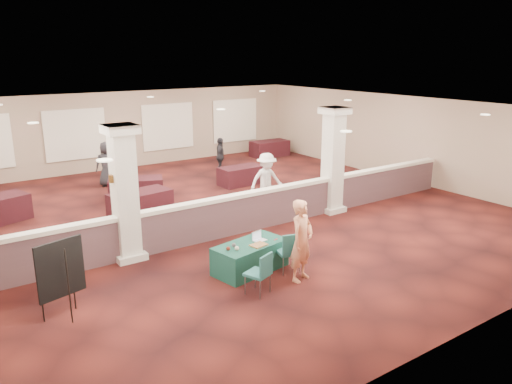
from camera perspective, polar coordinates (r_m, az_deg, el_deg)
ground at (r=15.06m, az=-3.82°, el=-2.73°), size 16.00×16.00×0.00m
wall_back at (r=21.79m, az=-14.87°, el=6.85°), size 16.00×0.04×3.20m
wall_front at (r=9.02m, az=23.31°, el=-6.03°), size 16.00×0.04×3.20m
wall_right at (r=19.87m, az=16.39°, el=5.93°), size 0.04×16.00×3.20m
ceiling at (r=14.38m, az=-4.05°, el=9.47°), size 16.00×16.00×0.02m
partition_wall at (r=13.68m, az=-0.62°, el=-2.10°), size 15.60×0.28×1.10m
column_left at (r=11.85m, az=-14.79°, el=-0.04°), size 0.72×0.72×3.20m
column_right at (r=15.23m, az=8.78°, el=3.72°), size 0.72×0.72×3.20m
sconce_left at (r=11.68m, az=-16.20°, el=1.46°), size 0.12×0.12×0.18m
sconce_right at (r=11.86m, az=-13.64°, el=1.86°), size 0.12×0.12×0.18m
near_table at (r=11.26m, az=-0.67°, el=-7.42°), size 1.80×1.13×0.64m
conf_chair_main at (r=11.09m, az=3.89°, el=-6.53°), size 0.58×0.58×0.94m
conf_chair_side at (r=10.12m, az=0.59°, el=-8.95°), size 0.57×0.57×0.89m
easel_board at (r=9.72m, az=-21.44°, el=-8.28°), size 0.88×0.52×1.53m
woman at (r=10.66m, az=5.24°, el=-5.55°), size 0.75×0.61×1.79m
far_table_front_center at (r=15.37m, az=-13.08°, el=-1.29°), size 1.92×1.15×0.73m
far_table_front_right at (r=18.54m, az=-1.70°, el=1.91°), size 1.69×0.88×0.67m
far_table_back_center at (r=17.13m, az=-13.55°, el=0.38°), size 1.96×1.47×0.71m
far_table_back_right at (r=23.72m, az=1.57°, el=5.01°), size 1.81×0.94×0.72m
attendee_a at (r=17.73m, az=-14.76°, el=2.43°), size 0.91×0.87×1.69m
attendee_b at (r=15.67m, az=1.21°, el=1.35°), size 1.18×0.69×1.74m
attendee_c at (r=19.94m, az=-4.10°, el=4.07°), size 0.87×0.95×1.50m
attendee_d at (r=18.99m, az=-16.69°, el=3.09°), size 0.90×0.66×1.65m
laptop_base at (r=11.29m, az=0.45°, el=-5.57°), size 0.32×0.25×0.02m
laptop_screen at (r=11.31m, az=0.08°, el=-4.94°), size 0.29×0.06×0.19m
screen_glow at (r=11.31m, az=0.10°, el=-5.01°), size 0.26×0.05×0.17m
knitting at (r=11.02m, az=0.30°, el=-6.07°), size 0.40×0.33×0.03m
yarn_cream at (r=10.75m, az=-2.20°, el=-6.45°), size 0.10×0.10×0.10m
yarn_red at (r=10.76m, az=-3.20°, el=-6.46°), size 0.09×0.09×0.09m
yarn_grey at (r=10.94m, az=-2.56°, el=-6.06°), size 0.09×0.09×0.09m
scissors at (r=11.37m, az=2.28°, el=-5.43°), size 0.11×0.05×0.01m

